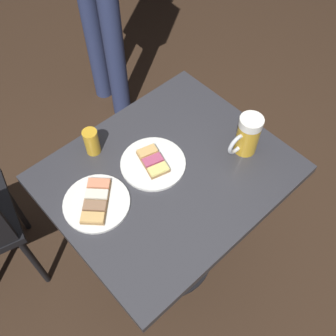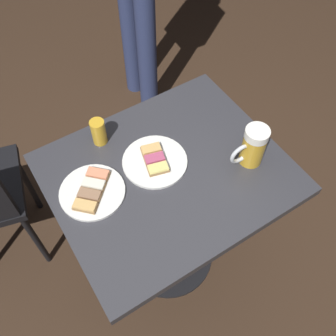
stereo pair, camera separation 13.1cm
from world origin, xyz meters
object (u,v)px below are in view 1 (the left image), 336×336
at_px(plate_far, 96,202).
at_px(beer_glass_small, 92,142).
at_px(plate_near, 153,163).
at_px(beer_mug, 247,135).

relative_size(plate_far, beer_glass_small, 2.15).
height_order(plate_near, beer_glass_small, beer_glass_small).
bearing_deg(plate_far, beer_mug, 71.60).
height_order(plate_near, beer_mug, beer_mug).
bearing_deg(plate_near, plate_far, -91.03).
xyz_separation_m(plate_near, plate_far, (-0.00, -0.24, 0.00)).
height_order(plate_far, beer_glass_small, beer_glass_small).
bearing_deg(plate_far, beer_glass_small, 146.32).
xyz_separation_m(plate_far, beer_mug, (0.17, 0.52, 0.07)).
relative_size(plate_near, beer_glass_small, 2.24).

